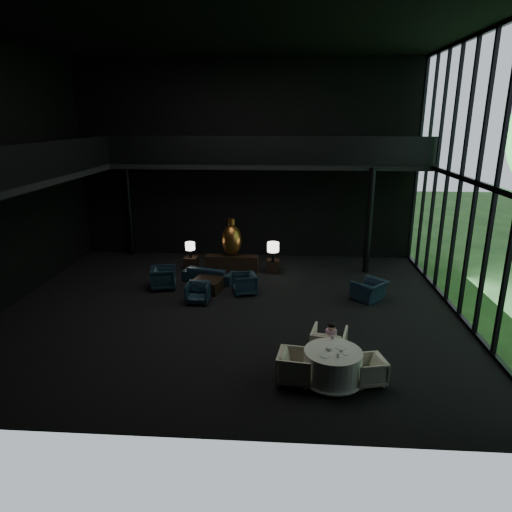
# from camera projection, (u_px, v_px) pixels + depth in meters

# --- Properties ---
(floor) EXTENTS (14.00, 12.00, 0.02)m
(floor) POSITION_uv_depth(u_px,v_px,m) (230.00, 309.00, 14.22)
(floor) COLOR black
(floor) RESTS_ON ground
(ceiling) EXTENTS (14.00, 12.00, 0.02)m
(ceiling) POSITION_uv_depth(u_px,v_px,m) (225.00, 27.00, 11.90)
(ceiling) COLOR black
(ceiling) RESTS_ON ground
(wall_back) EXTENTS (14.00, 0.04, 8.00)m
(wall_back) POSITION_uv_depth(u_px,v_px,m) (246.00, 162.00, 18.79)
(wall_back) COLOR black
(wall_back) RESTS_ON ground
(wall_front) EXTENTS (14.00, 0.04, 8.00)m
(wall_front) POSITION_uv_depth(u_px,v_px,m) (181.00, 230.00, 7.33)
(wall_front) COLOR black
(wall_front) RESTS_ON ground
(curtain_wall) EXTENTS (0.20, 12.00, 8.00)m
(curtain_wall) POSITION_uv_depth(u_px,v_px,m) (477.00, 183.00, 12.61)
(curtain_wall) COLOR black
(curtain_wall) RESTS_ON ground
(mezzanine_left) EXTENTS (2.00, 12.00, 0.25)m
(mezzanine_left) POSITION_uv_depth(u_px,v_px,m) (26.00, 179.00, 13.45)
(mezzanine_left) COLOR black
(mezzanine_left) RESTS_ON wall_left
(mezzanine_back) EXTENTS (12.00, 2.00, 0.25)m
(mezzanine_back) POSITION_uv_depth(u_px,v_px,m) (270.00, 164.00, 17.77)
(mezzanine_back) COLOR black
(mezzanine_back) RESTS_ON wall_back
(railing_left) EXTENTS (0.06, 12.00, 1.00)m
(railing_left) POSITION_uv_depth(u_px,v_px,m) (56.00, 159.00, 13.21)
(railing_left) COLOR black
(railing_left) RESTS_ON mezzanine_left
(railing_back) EXTENTS (12.00, 0.06, 1.00)m
(railing_back) POSITION_uv_depth(u_px,v_px,m) (269.00, 150.00, 16.64)
(railing_back) COLOR black
(railing_back) RESTS_ON mezzanine_back
(column_nw) EXTENTS (0.24, 0.24, 4.00)m
(column_nw) POSITION_uv_depth(u_px,v_px,m) (129.00, 209.00, 19.41)
(column_nw) COLOR black
(column_nw) RESTS_ON floor
(column_ne) EXTENTS (0.24, 0.24, 4.00)m
(column_ne) POSITION_uv_depth(u_px,v_px,m) (369.00, 221.00, 17.15)
(column_ne) COLOR black
(column_ne) RESTS_ON floor
(console) EXTENTS (2.03, 0.46, 0.65)m
(console) POSITION_uv_depth(u_px,v_px,m) (232.00, 264.00, 17.66)
(console) COLOR black
(console) RESTS_ON floor
(bronze_urn) EXTENTS (0.77, 0.77, 1.44)m
(bronze_urn) POSITION_uv_depth(u_px,v_px,m) (232.00, 240.00, 17.44)
(bronze_urn) COLOR #A4773F
(bronze_urn) RESTS_ON console
(side_table_left) EXTENTS (0.49, 0.49, 0.54)m
(side_table_left) POSITION_uv_depth(u_px,v_px,m) (191.00, 264.00, 17.82)
(side_table_left) COLOR black
(side_table_left) RESTS_ON floor
(table_lamp_left) EXTENTS (0.36, 0.36, 0.61)m
(table_lamp_left) POSITION_uv_depth(u_px,v_px,m) (190.00, 247.00, 17.54)
(table_lamp_left) COLOR black
(table_lamp_left) RESTS_ON side_table_left
(side_table_right) EXTENTS (0.47, 0.47, 0.51)m
(side_table_right) POSITION_uv_depth(u_px,v_px,m) (273.00, 266.00, 17.59)
(side_table_right) COLOR black
(side_table_right) RESTS_ON floor
(table_lamp_right) EXTENTS (0.44, 0.44, 0.74)m
(table_lamp_right) POSITION_uv_depth(u_px,v_px,m) (273.00, 248.00, 17.16)
(table_lamp_right) COLOR black
(table_lamp_right) RESTS_ON side_table_right
(sofa) EXTENTS (1.83, 0.98, 0.69)m
(sofa) POSITION_uv_depth(u_px,v_px,m) (209.00, 272.00, 16.61)
(sofa) COLOR #243E50
(sofa) RESTS_ON floor
(lounge_armchair_west) EXTENTS (1.03, 1.08, 0.94)m
(lounge_armchair_west) POSITION_uv_depth(u_px,v_px,m) (163.00, 276.00, 15.86)
(lounge_armchair_west) COLOR #1A3447
(lounge_armchair_west) RESTS_ON floor
(lounge_armchair_east) EXTENTS (0.88, 0.92, 0.78)m
(lounge_armchair_east) POSITION_uv_depth(u_px,v_px,m) (244.00, 283.00, 15.41)
(lounge_armchair_east) COLOR #142A36
(lounge_armchair_east) RESTS_ON floor
(lounge_armchair_south) EXTENTS (0.70, 0.66, 0.70)m
(lounge_armchair_south) POSITION_uv_depth(u_px,v_px,m) (198.00, 293.00, 14.65)
(lounge_armchair_south) COLOR #1E364B
(lounge_armchair_south) RESTS_ON floor
(window_armchair) EXTENTS (1.08, 1.10, 0.82)m
(window_armchair) POSITION_uv_depth(u_px,v_px,m) (369.00, 288.00, 14.88)
(window_armchair) COLOR #182734
(window_armchair) RESTS_ON floor
(coffee_table) EXTENTS (1.11, 1.11, 0.42)m
(coffee_table) POSITION_uv_depth(u_px,v_px,m) (207.00, 285.00, 15.70)
(coffee_table) COLOR black
(coffee_table) RESTS_ON floor
(dining_table) EXTENTS (1.48, 1.48, 0.75)m
(dining_table) POSITION_uv_depth(u_px,v_px,m) (332.00, 368.00, 10.28)
(dining_table) COLOR white
(dining_table) RESTS_ON floor
(dining_chair_north) EXTENTS (1.07, 1.03, 0.93)m
(dining_chair_north) POSITION_uv_depth(u_px,v_px,m) (329.00, 340.00, 11.26)
(dining_chair_north) COLOR beige
(dining_chair_north) RESTS_ON floor
(dining_chair_east) EXTENTS (0.69, 0.72, 0.62)m
(dining_chair_east) POSITION_uv_depth(u_px,v_px,m) (369.00, 371.00, 10.20)
(dining_chair_east) COLOR beige
(dining_chair_east) RESTS_ON floor
(dining_chair_west) EXTENTS (0.84, 0.89, 0.81)m
(dining_chair_west) POSITION_uv_depth(u_px,v_px,m) (295.00, 365.00, 10.24)
(dining_chair_west) COLOR silver
(dining_chair_west) RESTS_ON floor
(child) EXTENTS (0.27, 0.27, 0.58)m
(child) POSITION_uv_depth(u_px,v_px,m) (331.00, 334.00, 10.99)
(child) COLOR pink
(child) RESTS_ON dining_chair_north
(plate_a) EXTENTS (0.28, 0.28, 0.01)m
(plate_a) POSITION_uv_depth(u_px,v_px,m) (325.00, 356.00, 9.95)
(plate_a) COLOR white
(plate_a) RESTS_ON dining_table
(plate_b) EXTENTS (0.25, 0.25, 0.02)m
(plate_b) POSITION_uv_depth(u_px,v_px,m) (341.00, 347.00, 10.30)
(plate_b) COLOR white
(plate_b) RESTS_ON dining_table
(saucer) EXTENTS (0.17, 0.17, 0.01)m
(saucer) POSITION_uv_depth(u_px,v_px,m) (346.00, 354.00, 10.03)
(saucer) COLOR white
(saucer) RESTS_ON dining_table
(coffee_cup) EXTENTS (0.09, 0.09, 0.06)m
(coffee_cup) POSITION_uv_depth(u_px,v_px,m) (341.00, 350.00, 10.11)
(coffee_cup) COLOR white
(coffee_cup) RESTS_ON saucer
(cereal_bowl) EXTENTS (0.15, 0.15, 0.08)m
(cereal_bowl) POSITION_uv_depth(u_px,v_px,m) (329.00, 348.00, 10.21)
(cereal_bowl) COLOR white
(cereal_bowl) RESTS_ON dining_table
(cream_pot) EXTENTS (0.08, 0.08, 0.07)m
(cream_pot) POSITION_uv_depth(u_px,v_px,m) (338.00, 356.00, 9.88)
(cream_pot) COLOR #99999E
(cream_pot) RESTS_ON dining_table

